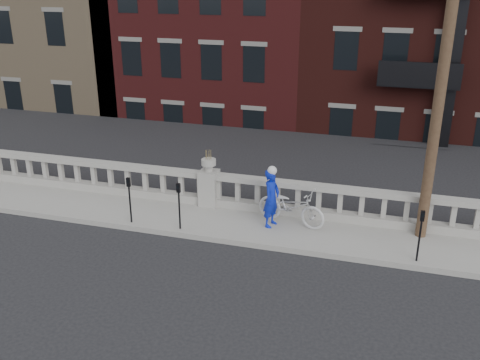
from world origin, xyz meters
name	(u,v)px	position (x,y,z in m)	size (l,w,h in m)	color
ground	(156,274)	(0.00, 0.00, 0.00)	(120.00, 120.00, 0.00)	black
sidewalk	(199,219)	(0.00, 3.00, 0.07)	(32.00, 2.20, 0.15)	gray
balustrade	(209,190)	(0.00, 3.95, 0.64)	(28.00, 0.34, 1.03)	gray
planter_pedestal	(209,184)	(0.00, 3.95, 0.83)	(0.55, 0.55, 1.76)	gray
lower_level	(321,45)	(0.56, 23.04, 2.63)	(80.00, 44.00, 20.80)	#605E59
utility_pole	(447,44)	(6.20, 3.60, 5.24)	(1.60, 0.28, 10.00)	#422D1E
parking_meter_a	(129,195)	(-1.74, 2.15, 1.00)	(0.10, 0.09, 1.36)	black
parking_meter_b	(179,201)	(-0.24, 2.15, 1.00)	(0.10, 0.09, 1.36)	black
parking_meter_c	(421,230)	(6.08, 2.15, 1.00)	(0.10, 0.09, 1.36)	black
bicycle	(291,206)	(2.66, 3.34, 0.69)	(0.71, 2.05, 1.07)	silver
cyclist	(272,198)	(2.15, 3.06, 0.99)	(0.61, 0.40, 1.67)	#0B1FB2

